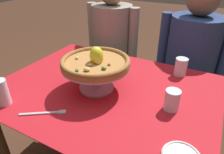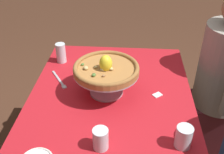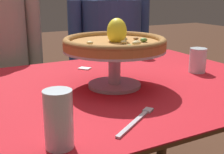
{
  "view_description": "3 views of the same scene",
  "coord_description": "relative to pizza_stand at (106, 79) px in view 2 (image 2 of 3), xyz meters",
  "views": [
    {
      "loc": [
        0.48,
        -0.81,
        1.33
      ],
      "look_at": [
        0.02,
        0.05,
        0.77
      ],
      "focal_mm": 32.42,
      "sensor_mm": 36.0,
      "label": 1
    },
    {
      "loc": [
        1.18,
        0.1,
        1.65
      ],
      "look_at": [
        -0.05,
        0.0,
        0.82
      ],
      "focal_mm": 43.2,
      "sensor_mm": 36.0,
      "label": 2
    },
    {
      "loc": [
        -0.55,
        -0.95,
        1.06
      ],
      "look_at": [
        -0.06,
        -0.06,
        0.77
      ],
      "focal_mm": 49.44,
      "sensor_mm": 36.0,
      "label": 3
    }
  ],
  "objects": [
    {
      "name": "dining_table",
      "position": [
        0.04,
        0.03,
        -0.2
      ],
      "size": [
        1.18,
        0.91,
        0.72
      ],
      "color": "brown",
      "rests_on": "ground"
    },
    {
      "name": "pizza_stand",
      "position": [
        0.0,
        0.0,
        0.0
      ],
      "size": [
        0.36,
        0.36,
        0.14
      ],
      "color": "#B7B7C1",
      "rests_on": "dining_table"
    },
    {
      "name": "pizza",
      "position": [
        0.0,
        -0.0,
        0.07
      ],
      "size": [
        0.36,
        0.36,
        0.1
      ],
      "color": "#AD753D",
      "rests_on": "pizza_stand"
    },
    {
      "name": "water_glass_front_left",
      "position": [
        -0.32,
        -0.33,
        -0.04
      ],
      "size": [
        0.06,
        0.06,
        0.13
      ],
      "color": "silver",
      "rests_on": "dining_table"
    },
    {
      "name": "water_glass_side_right",
      "position": [
        0.4,
        0.01,
        -0.05
      ],
      "size": [
        0.07,
        0.07,
        0.1
      ],
      "color": "silver",
      "rests_on": "dining_table"
    },
    {
      "name": "water_glass_back_right",
      "position": [
        0.37,
        0.37,
        -0.05
      ],
      "size": [
        0.07,
        0.07,
        0.11
      ],
      "color": "silver",
      "rests_on": "dining_table"
    },
    {
      "name": "dinner_fork",
      "position": [
        -0.09,
        -0.29,
        -0.09
      ],
      "size": [
        0.18,
        0.13,
        0.01
      ],
      "color": "#B7B7C1",
      "rests_on": "dining_table"
    },
    {
      "name": "sugar_packet",
      "position": [
        0.01,
        0.29,
        -0.09
      ],
      "size": [
        0.06,
        0.06,
        0.0
      ],
      "primitive_type": "cube",
      "rotation": [
        0.0,
        0.0,
        2.24
      ],
      "color": "white",
      "rests_on": "dining_table"
    },
    {
      "name": "diner_left",
      "position": [
        -0.3,
        0.74,
        -0.21
      ],
      "size": [
        0.5,
        0.37,
        1.24
      ],
      "color": "maroon",
      "rests_on": "ground"
    }
  ]
}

